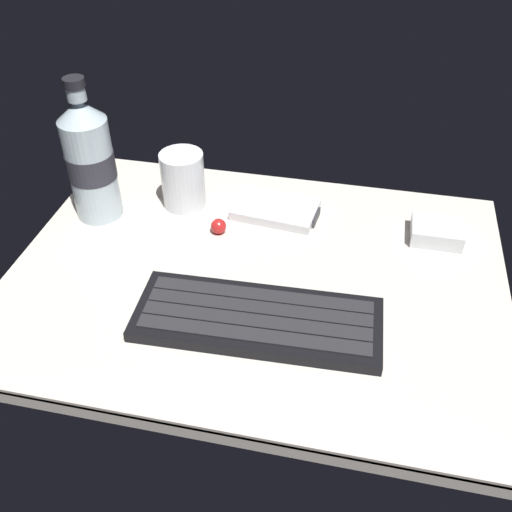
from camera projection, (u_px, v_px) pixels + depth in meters
ground_plane at (256, 280)px, 75.58cm from camera, size 64.00×48.00×2.80cm
keyboard at (258, 319)px, 67.72cm from camera, size 29.39×12.06×1.70cm
handheld_device at (274, 209)px, 85.14cm from camera, size 13.35×8.87×1.50cm
juice_cup at (183, 182)px, 85.03cm from camera, size 6.40×6.40×8.50cm
water_bottle at (90, 160)px, 79.91cm from camera, size 6.73×6.73×20.80cm
charger_block at (437, 232)px, 80.08cm from camera, size 7.00×5.60×2.40cm
trackball_mouse at (219, 226)px, 81.27cm from camera, size 2.20×2.20×2.20cm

